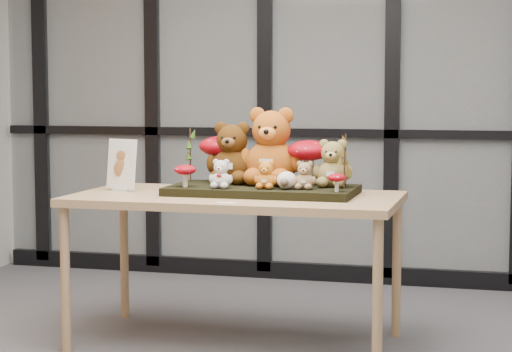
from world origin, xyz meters
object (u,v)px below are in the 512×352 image
(mushroom_back_left, at_px, (222,156))
(mushroom_front_left, at_px, (185,175))
(display_table, at_px, (236,207))
(bear_tan_back, at_px, (333,161))
(mushroom_front_right, at_px, (337,182))
(bear_small_yellow, at_px, (266,173))
(bear_white_bow, at_px, (221,172))
(plush_cream_hedgehog, at_px, (287,179))
(bear_pooh_yellow, at_px, (271,142))
(bear_brown_medium, at_px, (232,149))
(diorama_tray, at_px, (263,190))
(sign_holder, at_px, (122,167))
(mushroom_back_right, at_px, (309,160))
(bear_beige_small, at_px, (305,174))

(mushroom_back_left, distance_m, mushroom_front_left, 0.34)
(display_table, bearing_deg, bear_tan_back, 15.31)
(display_table, xyz_separation_m, mushroom_front_right, (0.55, -0.09, 0.16))
(bear_small_yellow, bearing_deg, bear_white_bow, -171.19)
(bear_white_bow, height_order, plush_cream_hedgehog, bear_white_bow)
(bear_tan_back, bearing_deg, display_table, -164.69)
(bear_pooh_yellow, relative_size, bear_brown_medium, 1.24)
(mushroom_front_right, bearing_deg, bear_tan_back, 105.08)
(diorama_tray, distance_m, plush_cream_hedgehog, 0.20)
(mushroom_front_right, height_order, sign_holder, sign_holder)
(bear_small_yellow, relative_size, mushroom_back_right, 0.60)
(mushroom_back_right, relative_size, mushroom_front_right, 2.61)
(bear_small_yellow, xyz_separation_m, mushroom_front_left, (-0.43, -0.02, -0.02))
(bear_tan_back, height_order, bear_white_bow, bear_tan_back)
(bear_brown_medium, distance_m, sign_holder, 0.61)
(mushroom_front_left, xyz_separation_m, mushroom_front_right, (0.81, -0.02, -0.01))
(bear_pooh_yellow, bearing_deg, bear_white_bow, -127.96)
(plush_cream_hedgehog, height_order, mushroom_front_left, mushroom_front_left)
(display_table, height_order, plush_cream_hedgehog, plush_cream_hedgehog)
(bear_beige_small, xyz_separation_m, mushroom_front_left, (-0.63, -0.05, -0.02))
(bear_pooh_yellow, xyz_separation_m, bear_white_bow, (-0.21, -0.26, -0.14))
(bear_small_yellow, bearing_deg, bear_pooh_yellow, 97.24)
(display_table, xyz_separation_m, bear_pooh_yellow, (0.15, 0.17, 0.34))
(bear_beige_small, distance_m, sign_holder, 1.03)
(bear_pooh_yellow, bearing_deg, bear_tan_back, -6.83)
(bear_white_bow, bearing_deg, plush_cream_hedgehog, 7.67)
(bear_white_bow, height_order, mushroom_back_right, mushroom_back_right)
(bear_small_yellow, xyz_separation_m, mushroom_back_right, (0.18, 0.24, 0.05))
(bear_pooh_yellow, relative_size, mushroom_front_right, 4.49)
(bear_small_yellow, bearing_deg, sign_holder, 175.33)
(bear_brown_medium, bearing_deg, bear_tan_back, -3.77)
(diorama_tray, height_order, bear_white_bow, bear_white_bow)
(bear_small_yellow, bearing_deg, diorama_tray, 113.23)
(bear_white_bow, height_order, mushroom_front_left, bear_white_bow)
(bear_tan_back, relative_size, mushroom_back_left, 0.98)
(plush_cream_hedgehog, xyz_separation_m, mushroom_back_left, (-0.43, 0.29, 0.09))
(diorama_tray, relative_size, bear_white_bow, 5.87)
(bear_white_bow, relative_size, mushroom_front_left, 1.30)
(bear_brown_medium, distance_m, mushroom_front_left, 0.33)
(display_table, height_order, mushroom_front_left, mushroom_front_left)
(bear_tan_back, relative_size, bear_beige_small, 1.72)
(display_table, height_order, bear_brown_medium, bear_brown_medium)
(mushroom_front_left, relative_size, mushroom_front_right, 1.27)
(mushroom_front_left, bearing_deg, bear_brown_medium, 52.44)
(display_table, bearing_deg, sign_holder, 178.25)
(bear_beige_small, bearing_deg, diorama_tray, 161.92)
(bear_tan_back, xyz_separation_m, bear_white_bow, (-0.55, -0.21, -0.05))
(mushroom_back_right, xyz_separation_m, mushroom_front_left, (-0.61, -0.26, -0.07))
(bear_beige_small, bearing_deg, sign_holder, 178.00)
(mushroom_back_left, relative_size, mushroom_front_left, 2.17)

